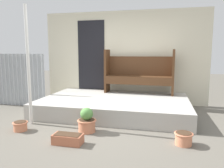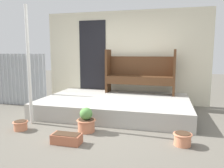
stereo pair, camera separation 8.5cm
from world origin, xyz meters
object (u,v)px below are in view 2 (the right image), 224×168
(flower_pot_left, at_px, (21,125))
(flower_pot_middle, at_px, (86,121))
(flower_pot_right, at_px, (183,138))
(planter_box_rect, at_px, (67,139))
(bench, at_px, (140,72))
(support_post, at_px, (29,66))

(flower_pot_left, relative_size, flower_pot_middle, 0.62)
(flower_pot_right, height_order, planter_box_rect, flower_pot_right)
(bench, distance_m, flower_pot_middle, 2.44)
(support_post, relative_size, flower_pot_right, 7.92)
(planter_box_rect, bearing_deg, flower_pot_middle, 78.92)
(support_post, relative_size, bench, 1.28)
(flower_pot_left, xyz_separation_m, planter_box_rect, (1.11, -0.35, -0.02))
(bench, xyz_separation_m, flower_pot_left, (-1.93, -2.44, -0.83))
(bench, bearing_deg, planter_box_rect, -103.94)
(bench, bearing_deg, flower_pot_left, -125.98)
(flower_pot_left, bearing_deg, support_post, 95.64)
(bench, relative_size, planter_box_rect, 3.92)
(support_post, bearing_deg, planter_box_rect, -33.31)
(bench, height_order, flower_pot_middle, bench)
(flower_pot_middle, distance_m, planter_box_rect, 0.60)
(support_post, relative_size, flower_pot_left, 8.47)
(flower_pot_left, distance_m, flower_pot_middle, 1.25)
(flower_pot_left, xyz_separation_m, flower_pot_right, (2.91, 0.03, 0.01))
(support_post, bearing_deg, flower_pot_middle, -8.04)
(flower_pot_right, bearing_deg, planter_box_rect, -167.97)
(support_post, bearing_deg, flower_pot_left, -84.36)
(bench, relative_size, flower_pot_left, 6.62)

